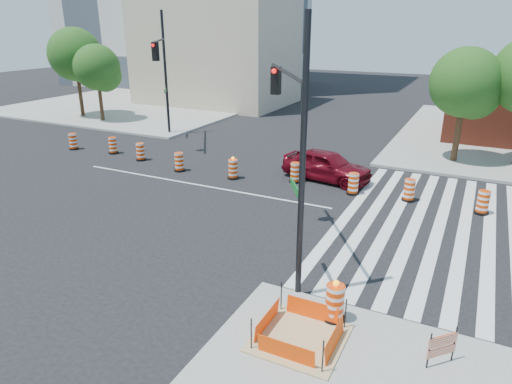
# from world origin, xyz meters

# --- Properties ---
(ground) EXTENTS (120.00, 120.00, 0.00)m
(ground) POSITION_xyz_m (0.00, 0.00, 0.00)
(ground) COLOR black
(ground) RESTS_ON ground
(sidewalk_nw) EXTENTS (22.00, 22.00, 0.15)m
(sidewalk_nw) POSITION_xyz_m (-18.00, 18.00, 0.07)
(sidewalk_nw) COLOR gray
(sidewalk_nw) RESTS_ON ground
(crosswalk_east) EXTENTS (6.75, 13.50, 0.01)m
(crosswalk_east) POSITION_xyz_m (10.95, 0.00, 0.01)
(crosswalk_east) COLOR silver
(crosswalk_east) RESTS_ON ground
(lane_centerline) EXTENTS (14.00, 0.12, 0.01)m
(lane_centerline) POSITION_xyz_m (0.00, 0.00, 0.01)
(lane_centerline) COLOR silver
(lane_centerline) RESTS_ON ground
(excavation_pit) EXTENTS (2.20, 2.20, 0.90)m
(excavation_pit) POSITION_xyz_m (9.00, -9.00, 0.22)
(excavation_pit) COLOR tan
(excavation_pit) RESTS_ON ground
(beige_midrise) EXTENTS (14.00, 10.00, 10.00)m
(beige_midrise) POSITION_xyz_m (-12.00, 22.00, 5.00)
(beige_midrise) COLOR #BAAA8E
(beige_midrise) RESTS_ON ground
(red_coupe) EXTENTS (4.84, 2.55, 1.57)m
(red_coupe) POSITION_xyz_m (5.52, 3.61, 0.78)
(red_coupe) COLOR #5D0713
(red_coupe) RESTS_ON ground
(signal_pole_se) EXTENTS (3.29, 5.03, 7.78)m
(signal_pole_se) POSITION_xyz_m (7.28, -5.61, 4.77)
(signal_pole_se) COLOR black
(signal_pole_se) RESTS_ON ground
(signal_pole_nw) EXTENTS (3.46, 5.40, 8.30)m
(signal_pole_nw) POSITION_xyz_m (-7.07, 6.97, 5.08)
(signal_pole_nw) COLOR black
(signal_pole_nw) RESTS_ON ground
(pit_drum) EXTENTS (0.62, 0.62, 1.22)m
(pit_drum) POSITION_xyz_m (9.54, -7.87, 0.66)
(pit_drum) COLOR black
(pit_drum) RESTS_ON ground
(barricade) EXTENTS (0.58, 0.61, 0.95)m
(barricade) POSITION_xyz_m (12.25, -8.38, 0.67)
(barricade) COLOR #DA3A04
(barricade) RESTS_ON ground
(tree_north_a) EXTENTS (4.32, 4.32, 7.35)m
(tree_north_a) POSITION_xyz_m (-18.42, 10.32, 4.94)
(tree_north_a) COLOR #382314
(tree_north_a) RESTS_ON ground
(tree_north_b) EXTENTS (3.60, 3.60, 6.13)m
(tree_north_b) POSITION_xyz_m (-15.59, 9.72, 4.11)
(tree_north_b) COLOR #382314
(tree_north_b) RESTS_ON ground
(tree_north_c) EXTENTS (3.84, 3.81, 6.47)m
(tree_north_c) POSITION_xyz_m (11.19, 9.93, 4.34)
(tree_north_c) COLOR #382314
(tree_north_c) RESTS_ON ground
(median_drum_0) EXTENTS (0.60, 0.60, 1.02)m
(median_drum_0) POSITION_xyz_m (-10.88, 2.21, 0.48)
(median_drum_0) COLOR black
(median_drum_0) RESTS_ON ground
(median_drum_1) EXTENTS (0.60, 0.60, 1.02)m
(median_drum_1) POSITION_xyz_m (-7.90, 2.58, 0.48)
(median_drum_1) COLOR black
(median_drum_1) RESTS_ON ground
(median_drum_2) EXTENTS (0.60, 0.60, 1.02)m
(median_drum_2) POSITION_xyz_m (-5.40, 2.19, 0.48)
(median_drum_2) COLOR black
(median_drum_2) RESTS_ON ground
(median_drum_3) EXTENTS (0.60, 0.60, 1.02)m
(median_drum_3) POSITION_xyz_m (-2.13, 1.48, 0.48)
(median_drum_3) COLOR black
(median_drum_3) RESTS_ON ground
(median_drum_4) EXTENTS (0.60, 0.60, 1.18)m
(median_drum_4) POSITION_xyz_m (1.13, 1.66, 0.49)
(median_drum_4) COLOR black
(median_drum_4) RESTS_ON ground
(median_drum_5) EXTENTS (0.60, 0.60, 1.02)m
(median_drum_5) POSITION_xyz_m (4.23, 2.56, 0.48)
(median_drum_5) COLOR black
(median_drum_5) RESTS_ON ground
(median_drum_6) EXTENTS (0.60, 0.60, 1.02)m
(median_drum_6) POSITION_xyz_m (7.32, 2.19, 0.48)
(median_drum_6) COLOR black
(median_drum_6) RESTS_ON ground
(median_drum_7) EXTENTS (0.60, 0.60, 1.02)m
(median_drum_7) POSITION_xyz_m (9.81, 2.47, 0.48)
(median_drum_7) COLOR black
(median_drum_7) RESTS_ON ground
(median_drum_8) EXTENTS (0.60, 0.60, 1.02)m
(median_drum_8) POSITION_xyz_m (12.85, 2.30, 0.48)
(median_drum_8) COLOR black
(median_drum_8) RESTS_ON ground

